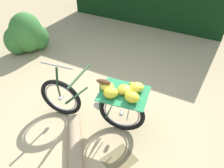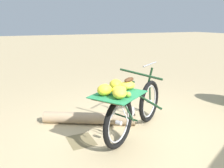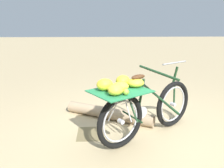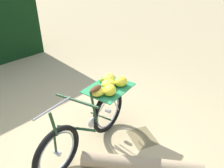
{
  "view_description": "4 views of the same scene",
  "coord_description": "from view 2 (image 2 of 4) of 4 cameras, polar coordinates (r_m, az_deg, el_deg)",
  "views": [
    {
      "loc": [
        -1.43,
        -2.15,
        2.87
      ],
      "look_at": [
        0.0,
        -0.31,
        0.93
      ],
      "focal_mm": 35.56,
      "sensor_mm": 36.0,
      "label": 1
    },
    {
      "loc": [
        2.76,
        -1.73,
        1.69
      ],
      "look_at": [
        -0.01,
        -0.45,
        0.89
      ],
      "focal_mm": 37.71,
      "sensor_mm": 36.0,
      "label": 2
    },
    {
      "loc": [
        2.63,
        -0.67,
        1.54
      ],
      "look_at": [
        0.11,
        -0.52,
        0.86
      ],
      "focal_mm": 34.56,
      "sensor_mm": 36.0,
      "label": 3
    },
    {
      "loc": [
        -2.48,
        0.54,
        2.43
      ],
      "look_at": [
        0.22,
        -0.51,
        0.77
      ],
      "focal_mm": 35.08,
      "sensor_mm": 36.0,
      "label": 4
    }
  ],
  "objects": [
    {
      "name": "leaf_litter_patch",
      "position": [
        3.59,
        -7.48,
        -13.46
      ],
      "size": [
        0.44,
        0.36,
        0.01
      ],
      "primitive_type": "cube",
      "color": "olive",
      "rests_on": "ground_plane"
    },
    {
      "name": "bicycle",
      "position": [
        3.51,
        4.73,
        -5.08
      ],
      "size": [
        1.23,
        1.65,
        1.03
      ],
      "rotation": [
        0.0,
        0.0,
        2.15
      ],
      "color": "black",
      "rests_on": "ground_plane"
    },
    {
      "name": "fallen_log",
      "position": [
        4.08,
        -5.6,
        -8.27
      ],
      "size": [
        0.93,
        1.47,
        0.2
      ],
      "primitive_type": "cylinder",
      "rotation": [
        0.0,
        1.57,
        1.07
      ],
      "color": "#9E8466",
      "rests_on": "ground_plane"
    },
    {
      "name": "ground_plane",
      "position": [
        3.67,
        6.63,
        -12.77
      ],
      "size": [
        60.0,
        60.0,
        0.0
      ],
      "primitive_type": "plane",
      "color": "tan"
    }
  ]
}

